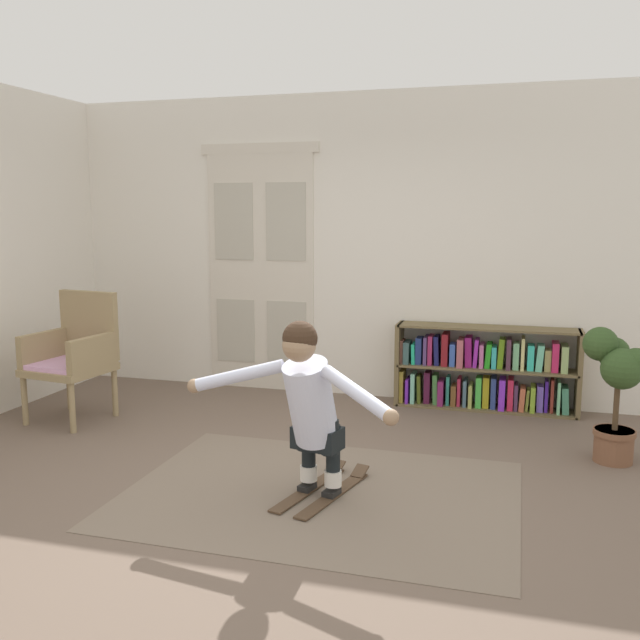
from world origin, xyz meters
TOP-DOWN VIEW (x-y plane):
  - ground_plane at (0.00, 0.00)m, footprint 7.20×7.20m
  - back_wall at (0.00, 2.60)m, footprint 6.00×0.10m
  - double_door at (-1.03, 2.54)m, footprint 1.22×0.05m
  - rug at (0.30, 0.10)m, footprint 2.47×1.83m
  - bookshelf at (1.19, 2.39)m, footprint 1.64×0.30m
  - wicker_chair at (-2.21, 1.11)m, footprint 0.67×0.67m
  - potted_plant at (2.16, 1.27)m, footprint 0.45×0.43m
  - skis_pair at (0.31, 0.13)m, footprint 0.46×0.88m
  - person_skier at (0.26, -0.04)m, footprint 1.40×0.74m

SIDE VIEW (x-z plane):
  - ground_plane at x=0.00m, z-range 0.00..0.00m
  - rug at x=0.30m, z-range 0.00..0.01m
  - skis_pair at x=0.31m, z-range -0.01..0.06m
  - bookshelf at x=1.19m, z-range -0.03..0.73m
  - wicker_chair at x=-2.21m, z-range 0.03..1.13m
  - potted_plant at x=2.16m, z-range 0.11..1.08m
  - person_skier at x=0.26m, z-range 0.12..1.21m
  - double_door at x=-1.03m, z-range 0.01..2.46m
  - back_wall at x=0.00m, z-range 0.00..2.90m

